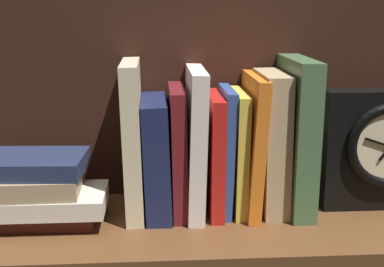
% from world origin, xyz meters
% --- Properties ---
extents(ground_plane, '(0.84, 0.27, 0.03)m').
position_xyz_m(ground_plane, '(0.00, 0.00, -0.01)').
color(ground_plane, brown).
extents(back_panel, '(0.84, 0.01, 0.33)m').
position_xyz_m(back_panel, '(0.00, 0.13, 0.16)').
color(back_panel, black).
rests_on(back_panel, ground_plane).
extents(book_cream_twain, '(0.03, 0.15, 0.24)m').
position_xyz_m(book_cream_twain, '(-0.13, 0.04, 0.12)').
color(book_cream_twain, beige).
rests_on(book_cream_twain, ground_plane).
extents(book_navy_bierce, '(0.04, 0.15, 0.18)m').
position_xyz_m(book_navy_bierce, '(-0.09, 0.04, 0.09)').
color(book_navy_bierce, '#192147').
rests_on(book_navy_bierce, ground_plane).
extents(book_maroon_dawkins, '(0.03, 0.14, 0.20)m').
position_xyz_m(book_maroon_dawkins, '(-0.06, 0.04, 0.10)').
color(book_maroon_dawkins, maroon).
rests_on(book_maroon_dawkins, ground_plane).
extents(book_white_catcher, '(0.03, 0.16, 0.23)m').
position_xyz_m(book_white_catcher, '(-0.03, 0.04, 0.11)').
color(book_white_catcher, silver).
rests_on(book_white_catcher, ground_plane).
extents(book_red_requiem, '(0.02, 0.14, 0.19)m').
position_xyz_m(book_red_requiem, '(-0.00, 0.04, 0.09)').
color(book_red_requiem, red).
rests_on(book_red_requiem, ground_plane).
extents(book_blue_modern, '(0.02, 0.12, 0.20)m').
position_xyz_m(book_blue_modern, '(0.02, 0.04, 0.10)').
color(book_blue_modern, '#2D4C8E').
rests_on(book_blue_modern, ground_plane).
extents(book_yellow_seinlanguage, '(0.02, 0.13, 0.19)m').
position_xyz_m(book_yellow_seinlanguage, '(0.04, 0.04, 0.10)').
color(book_yellow_seinlanguage, gold).
rests_on(book_yellow_seinlanguage, ground_plane).
extents(book_orange_pandolfini, '(0.03, 0.16, 0.22)m').
position_xyz_m(book_orange_pandolfini, '(0.06, 0.04, 0.11)').
color(book_orange_pandolfini, orange).
rests_on(book_orange_pandolfini, ground_plane).
extents(book_tan_shortstories, '(0.04, 0.13, 0.22)m').
position_xyz_m(book_tan_shortstories, '(0.09, 0.04, 0.11)').
color(book_tan_shortstories, tan).
rests_on(book_tan_shortstories, ground_plane).
extents(book_green_romantic, '(0.04, 0.16, 0.24)m').
position_xyz_m(book_green_romantic, '(0.13, 0.04, 0.12)').
color(book_green_romantic, '#476B44').
rests_on(book_green_romantic, ground_plane).
extents(framed_clock, '(0.19, 0.06, 0.20)m').
position_xyz_m(framed_clock, '(0.27, 0.04, 0.10)').
color(framed_clock, black).
rests_on(framed_clock, ground_plane).
extents(book_stack_side, '(0.18, 0.13, 0.10)m').
position_xyz_m(book_stack_side, '(-0.27, 0.01, 0.05)').
color(book_stack_side, '#471E19').
rests_on(book_stack_side, ground_plane).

